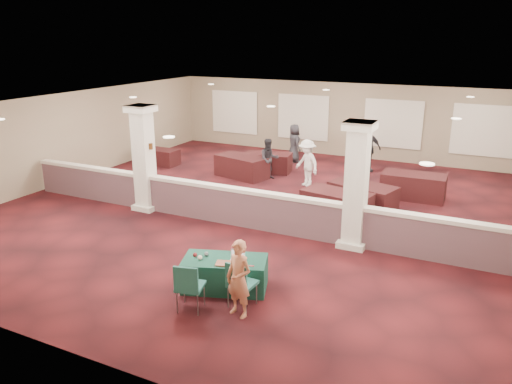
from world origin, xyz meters
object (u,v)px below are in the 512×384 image
at_px(far_table_front_right, 362,197).
at_px(attendee_a, 269,159).
at_px(far_table_back_left, 159,157).
at_px(attendee_b, 307,163).
at_px(attendee_c, 368,149).
at_px(conf_chair_side, 189,284).
at_px(far_table_back_right, 413,186).
at_px(woman, 239,279).
at_px(attendee_d, 294,143).
at_px(conf_chair_main, 240,281).
at_px(far_table_front_left, 242,167).
at_px(far_table_back_center, 268,162).
at_px(near_table, 225,274).
at_px(far_table_front_center, 337,205).

distance_m(far_table_front_right, attendee_a, 4.43).
distance_m(far_table_back_left, attendee_b, 6.58).
relative_size(attendee_a, attendee_c, 0.85).
xyz_separation_m(conf_chair_side, far_table_back_right, (2.70, 9.20, -0.19)).
xyz_separation_m(woman, attendee_a, (-3.43, 8.87, -0.00)).
xyz_separation_m(woman, far_table_front_right, (0.57, 7.01, -0.36)).
bearing_deg(attendee_d, far_table_back_left, 72.58).
xyz_separation_m(conf_chair_main, far_table_back_right, (1.88, 8.65, -0.18)).
xyz_separation_m(attendee_c, attendee_d, (-3.16, 0.19, -0.10)).
distance_m(conf_chair_side, woman, 0.99).
height_order(far_table_front_left, attendee_b, attendee_b).
xyz_separation_m(far_table_front_left, far_table_back_right, (6.25, 0.20, 0.01)).
distance_m(far_table_back_left, far_table_back_center, 4.60).
relative_size(woman, attendee_d, 0.96).
relative_size(far_table_back_center, attendee_b, 1.09).
distance_m(conf_chair_main, woman, 0.31).
bearing_deg(conf_chair_side, attendee_c, 73.21).
distance_m(conf_chair_side, far_table_back_left, 11.88).
bearing_deg(attendee_c, far_table_back_right, -84.91).
bearing_deg(attendee_b, near_table, -51.59).
distance_m(near_table, woman, 1.19).
relative_size(conf_chair_side, far_table_back_left, 0.63).
height_order(far_table_back_left, attendee_c, attendee_c).
bearing_deg(conf_chair_side, woman, 4.68).
xyz_separation_m(far_table_front_right, attendee_a, (-4.00, 1.86, 0.36)).
relative_size(conf_chair_main, far_table_front_center, 0.50).
relative_size(far_table_front_right, attendee_c, 1.11).
bearing_deg(far_table_front_right, attendee_c, 102.39).
bearing_deg(conf_chair_main, attendee_b, 105.60).
bearing_deg(far_table_front_left, far_table_front_center, -30.72).
bearing_deg(attendee_a, attendee_d, 54.12).
height_order(attendee_a, attendee_c, attendee_c).
bearing_deg(far_table_front_right, attendee_b, 145.60).
xyz_separation_m(near_table, attendee_d, (-2.83, 10.95, 0.46)).
distance_m(far_table_front_left, far_table_back_left, 3.96).
height_order(far_table_back_left, attendee_a, attendee_a).
height_order(near_table, far_table_back_left, near_table).
distance_m(far_table_front_left, far_table_back_center, 1.28).
xyz_separation_m(far_table_back_center, attendee_b, (2.06, -1.15, 0.46)).
distance_m(far_table_front_center, far_table_front_right, 1.14).
distance_m(conf_chair_side, far_table_back_center, 10.59).
bearing_deg(attendee_c, far_table_front_left, -178.84).
bearing_deg(conf_chair_side, attendee_a, 90.84).
bearing_deg(far_table_back_right, attendee_d, 151.82).
xyz_separation_m(far_table_front_right, attendee_d, (-4.16, 4.75, 0.39)).
bearing_deg(attendee_a, conf_chair_main, -108.03).
xyz_separation_m(conf_chair_side, far_table_back_center, (-3.01, 10.16, -0.23)).
bearing_deg(far_table_front_center, attendee_d, 122.38).
bearing_deg(near_table, attendee_c, 69.10).
distance_m(attendee_c, attendee_d, 3.17).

